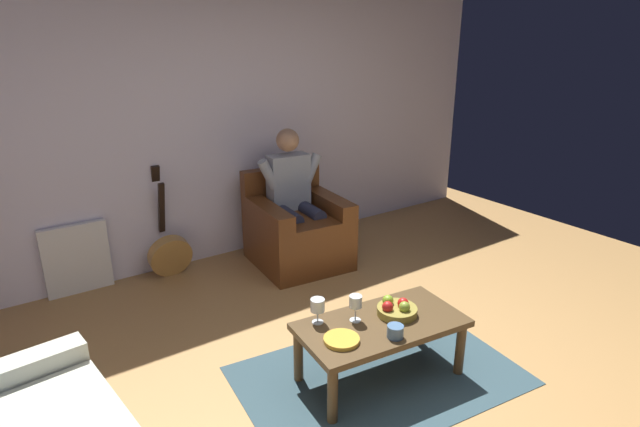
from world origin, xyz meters
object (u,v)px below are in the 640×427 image
Objects in this scene: decorative_dish at (342,340)px; candle_jar at (395,331)px; person_seated at (294,193)px; fruit_bowl at (397,309)px; guitar at (170,252)px; wine_glass_near at (356,303)px; armchair at (297,231)px; coffee_table at (381,330)px; wine_glass_far at (318,307)px.

candle_jar is at bearing 153.35° from decorative_dish.
person_seated is 1.84m from fruit_bowl.
guitar is 3.89× the size of fruit_bowl.
wine_glass_near reaches higher than fruit_bowl.
decorative_dish is (0.83, 1.79, 0.09)m from armchair.
person_seated reaches higher than coffee_table.
wine_glass_near reaches higher than coffee_table.
fruit_bowl is (-0.46, 0.20, -0.07)m from wine_glass_far.
fruit_bowl is at bearing 160.80° from wine_glass_near.
decorative_dish is (0.84, 1.83, -0.26)m from person_seated.
wine_glass_near is at bearing 75.10° from person_seated.
wine_glass_far is (0.83, 1.54, 0.19)m from armchair.
armchair is 0.35m from person_seated.
candle_jar is at bearing 75.10° from coffee_table.
guitar is 2.12m from wine_glass_near.
armchair is at bearing -114.98° from decorative_dish.
coffee_table is at bearing 104.61° from guitar.
guitar is 4.68× the size of decorative_dish.
fruit_bowl reaches higher than coffee_table.
wine_glass_far is (0.83, 1.58, -0.16)m from person_seated.
armchair is 1.98m from decorative_dish.
guitar is 2.40m from candle_jar.
coffee_table is at bearing 5.97° from fruit_bowl.
candle_jar is at bearing 105.38° from wine_glass_near.
fruit_bowl reaches higher than candle_jar.
guitar is at bearing -75.39° from coffee_table.
decorative_dish is (-0.24, 2.19, 0.18)m from guitar.
coffee_table is 1.10× the size of guitar.
decorative_dish is (0.00, 0.25, -0.10)m from wine_glass_far.
person_seated reaches higher than wine_glass_near.
wine_glass_near reaches higher than wine_glass_far.
decorative_dish is at bearing -26.65° from candle_jar.
coffee_table is at bearing 79.48° from armchair.
guitar reaches higher than wine_glass_near.
fruit_bowl is at bearing 83.69° from person_seated.
candle_jar is (-0.08, 0.28, -0.08)m from wine_glass_near.
wine_glass_far is at bearing 67.30° from armchair.
person_seated is at bearing -110.46° from wine_glass_near.
person_seated is 1.22m from guitar.
wine_glass_near is 0.68× the size of fruit_bowl.
coffee_table is at bearing 79.70° from person_seated.
armchair reaches higher than wine_glass_near.
candle_jar is (0.18, 0.19, -0.00)m from fruit_bowl.
coffee_table is 4.29× the size of fruit_bowl.
wine_glass_near is (0.12, -0.10, 0.18)m from coffee_table.
candle_jar is at bearing 102.52° from guitar.
person_seated reaches higher than armchair.
candle_jar is (0.56, 1.97, -0.23)m from person_seated.
candle_jar is at bearing 125.45° from wine_glass_far.
decorative_dish is at bearing 70.94° from person_seated.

